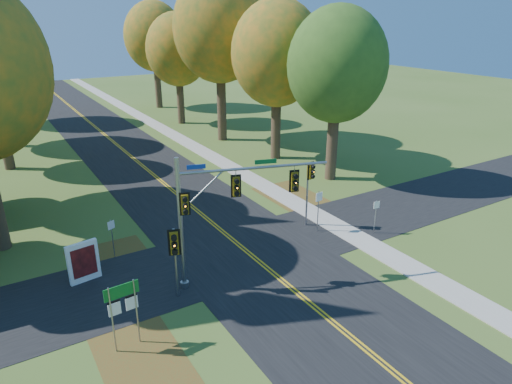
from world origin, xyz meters
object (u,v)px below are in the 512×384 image
traffic_mast (219,204)px  east_signal_pole (310,178)px  info_kiosk (83,262)px  route_sign_cluster (123,303)px

traffic_mast → east_signal_pole: traffic_mast is taller
east_signal_pole → info_kiosk: (-12.82, 0.71, -2.07)m
east_signal_pole → traffic_mast: bearing=-165.2°
traffic_mast → route_sign_cluster: (-5.13, -2.14, -2.09)m
traffic_mast → info_kiosk: traffic_mast is taller
east_signal_pole → info_kiosk: east_signal_pole is taller
traffic_mast → route_sign_cluster: bearing=-139.9°
route_sign_cluster → info_kiosk: bearing=89.2°
east_signal_pole → info_kiosk: bearing=170.8°
route_sign_cluster → east_signal_pole: bearing=17.3°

